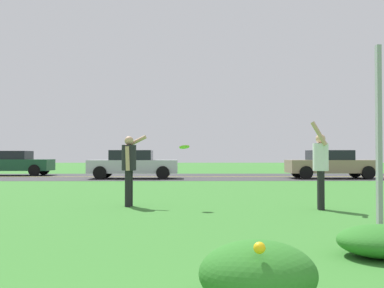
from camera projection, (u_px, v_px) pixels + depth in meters
ground_plane at (207, 197)px, 13.41m from camera, size 120.00×120.00×0.00m
highway_strip at (196, 177)px, 25.78m from camera, size 120.00×8.50×0.01m
highway_center_stripe at (196, 177)px, 25.78m from camera, size 120.00×0.16×0.00m
daylily_clump_mid_center at (258, 274)px, 3.67m from camera, size 0.94×0.87×0.58m
daylily_clump_near_camera at (382, 241)px, 5.48m from camera, size 1.05×0.99×0.38m
sign_post_near_path at (379, 138)px, 7.26m from camera, size 0.07×0.10×2.93m
person_thrower_dark_shirt at (129, 164)px, 10.91m from camera, size 0.58×0.52×1.68m
person_catcher_white_shirt at (321, 164)px, 10.26m from camera, size 0.44×0.51×1.94m
frisbee_lime at (184, 147)px, 10.61m from camera, size 0.24×0.23×0.10m
car_dark_green_leftmost at (13, 163)px, 27.56m from camera, size 4.50×2.00×1.45m
car_silver_center_left at (133, 164)px, 23.84m from camera, size 4.50×2.00×1.45m
car_tan_center_right at (331, 164)px, 23.98m from camera, size 4.50×2.00×1.45m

